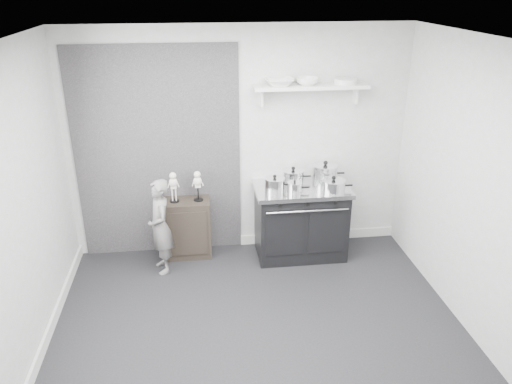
% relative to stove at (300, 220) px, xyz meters
% --- Properties ---
extents(ground, '(4.00, 4.00, 0.00)m').
position_rel_stove_xyz_m(ground, '(-0.70, -1.48, -0.45)').
color(ground, black).
rests_on(ground, ground).
extents(room_shell, '(4.02, 3.62, 2.71)m').
position_rel_stove_xyz_m(room_shell, '(-0.79, -1.33, 1.19)').
color(room_shell, '#AFAFAC').
rests_on(room_shell, ground).
extents(wall_shelf, '(1.30, 0.26, 0.24)m').
position_rel_stove_xyz_m(wall_shelf, '(0.10, 0.20, 1.56)').
color(wall_shelf, silver).
rests_on(wall_shelf, room_shell).
extents(stove, '(1.11, 0.69, 0.89)m').
position_rel_stove_xyz_m(stove, '(0.00, 0.00, 0.00)').
color(stove, black).
rests_on(stove, ground).
extents(side_cabinet, '(0.56, 0.32, 0.72)m').
position_rel_stove_xyz_m(side_cabinet, '(-1.36, 0.13, -0.09)').
color(side_cabinet, black).
rests_on(side_cabinet, ground).
extents(child, '(0.37, 0.47, 1.12)m').
position_rel_stove_xyz_m(child, '(-1.65, -0.18, 0.11)').
color(child, slate).
rests_on(child, ground).
extents(pot_front_left, '(0.32, 0.24, 0.20)m').
position_rel_stove_xyz_m(pot_front_left, '(-0.34, -0.09, 0.52)').
color(pot_front_left, silver).
rests_on(pot_front_left, stove).
extents(pot_back_left, '(0.35, 0.26, 0.20)m').
position_rel_stove_xyz_m(pot_back_left, '(-0.08, 0.15, 0.52)').
color(pot_back_left, silver).
rests_on(pot_back_left, stove).
extents(pot_back_right, '(0.39, 0.30, 0.26)m').
position_rel_stove_xyz_m(pot_back_right, '(0.31, 0.13, 0.55)').
color(pot_back_right, silver).
rests_on(pot_back_right, stove).
extents(pot_front_right, '(0.37, 0.28, 0.19)m').
position_rel_stove_xyz_m(pot_front_right, '(0.33, -0.17, 0.51)').
color(pot_front_right, silver).
rests_on(pot_front_right, stove).
extents(pot_front_center, '(0.26, 0.17, 0.15)m').
position_rel_stove_xyz_m(pot_front_center, '(-0.12, -0.15, 0.50)').
color(pot_front_center, silver).
rests_on(pot_front_center, stove).
extents(skeleton_full, '(0.12, 0.08, 0.42)m').
position_rel_stove_xyz_m(skeleton_full, '(-1.49, 0.13, 0.49)').
color(skeleton_full, silver).
rests_on(skeleton_full, side_cabinet).
extents(skeleton_torso, '(0.12, 0.08, 0.42)m').
position_rel_stove_xyz_m(skeleton_torso, '(-1.21, 0.13, 0.49)').
color(skeleton_torso, silver).
rests_on(skeleton_torso, side_cabinet).
extents(bowl_large, '(0.33, 0.33, 0.08)m').
position_rel_stove_xyz_m(bowl_large, '(-0.26, 0.19, 1.63)').
color(bowl_large, white).
rests_on(bowl_large, wall_shelf).
extents(bowl_small, '(0.26, 0.26, 0.08)m').
position_rel_stove_xyz_m(bowl_small, '(0.06, 0.19, 1.63)').
color(bowl_small, white).
rests_on(bowl_small, wall_shelf).
extents(plate_stack, '(0.26, 0.26, 0.06)m').
position_rel_stove_xyz_m(plate_stack, '(0.50, 0.19, 1.62)').
color(plate_stack, silver).
rests_on(plate_stack, wall_shelf).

